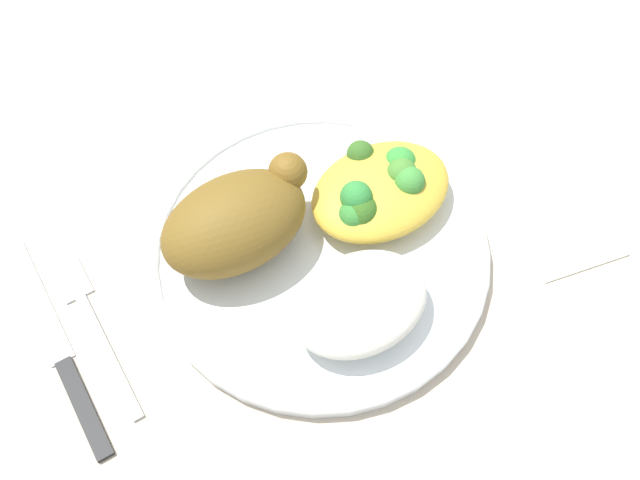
{
  "coord_description": "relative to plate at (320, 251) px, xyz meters",
  "views": [
    {
      "loc": [
        -0.15,
        -0.24,
        0.51
      ],
      "look_at": [
        0.0,
        0.0,
        0.02
      ],
      "focal_mm": 42.33,
      "sensor_mm": 36.0,
      "label": 1
    }
  ],
  "objects": [
    {
      "name": "fork",
      "position": [
        -0.17,
        0.04,
        -0.01
      ],
      "size": [
        0.02,
        0.14,
        0.01
      ],
      "color": "#B2B2B7",
      "rests_on": "ground_plane"
    },
    {
      "name": "napkin",
      "position": [
        0.18,
        -0.06,
        -0.01
      ],
      "size": [
        0.09,
        0.12,
        0.0
      ],
      "primitive_type": "cube",
      "rotation": [
        0.0,
        0.0,
        -0.21
      ],
      "color": "white",
      "rests_on": "ground_plane"
    },
    {
      "name": "mac_cheese_with_broccoli",
      "position": [
        0.06,
        0.01,
        0.02
      ],
      "size": [
        0.11,
        0.09,
        0.04
      ],
      "color": "gold",
      "rests_on": "plate"
    },
    {
      "name": "roasted_chicken",
      "position": [
        -0.05,
        0.03,
        0.04
      ],
      "size": [
        0.12,
        0.07,
        0.06
      ],
      "color": "brown",
      "rests_on": "plate"
    },
    {
      "name": "ground_plane",
      "position": [
        0.0,
        0.0,
        -0.01
      ],
      "size": [
        2.0,
        2.0,
        0.0
      ],
      "primitive_type": "plane",
      "color": "beige"
    },
    {
      "name": "plate",
      "position": [
        0.0,
        0.0,
        0.0
      ],
      "size": [
        0.26,
        0.26,
        0.01
      ],
      "color": "white",
      "rests_on": "ground_plane"
    },
    {
      "name": "rice_pile",
      "position": [
        -0.01,
        -0.06,
        0.02
      ],
      "size": [
        0.1,
        0.08,
        0.03
      ],
      "primitive_type": "ellipsoid",
      "color": "silver",
      "rests_on": "plate"
    },
    {
      "name": "knife",
      "position": [
        -0.2,
        0.02,
        -0.0
      ],
      "size": [
        0.02,
        0.19,
        0.01
      ],
      "color": "black",
      "rests_on": "ground_plane"
    }
  ]
}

